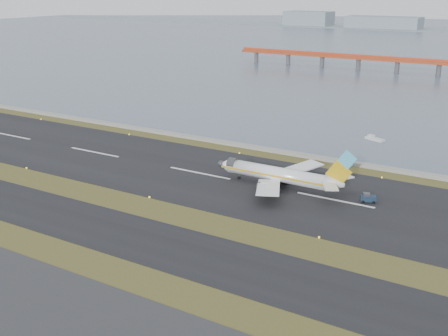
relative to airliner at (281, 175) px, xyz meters
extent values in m
plane|color=#394318|center=(-24.51, -31.38, -3.46)|extent=(1000.00, 1000.00, 0.00)
cube|color=black|center=(-24.51, -43.38, -3.41)|extent=(1000.00, 18.00, 0.10)
cube|color=black|center=(-24.51, -1.38, -3.41)|extent=(1000.00, 45.00, 0.10)
cube|color=gray|center=(-24.51, 28.62, -2.96)|extent=(1000.00, 2.50, 1.00)
cube|color=#AC3D1D|center=(-4.51, 218.62, 4.04)|extent=(260.00, 5.00, 1.60)
cube|color=#AC3D1D|center=(-4.51, 218.62, 5.54)|extent=(260.00, 0.40, 1.40)
cylinder|color=#4C4C51|center=(-100.51, 218.62, -0.46)|extent=(2.80, 2.80, 7.00)
cylinder|color=#4C4C51|center=(-4.51, 218.62, -0.46)|extent=(2.80, 2.80, 7.00)
cube|color=gray|center=(-244.51, 588.62, 5.54)|extent=(60.00, 35.00, 18.00)
cube|color=gray|center=(-144.51, 588.62, 3.54)|extent=(90.00, 35.00, 14.00)
cylinder|color=white|center=(-1.50, 0.00, 0.04)|extent=(28.00, 3.80, 3.80)
cone|color=white|center=(-17.10, 0.00, 0.04)|extent=(3.20, 3.80, 3.80)
cone|color=white|center=(14.70, 0.00, 0.34)|extent=(5.00, 3.80, 3.80)
cube|color=gold|center=(-1.50, -1.92, 0.04)|extent=(31.00, 0.06, 0.45)
cube|color=gold|center=(-1.50, 1.92, 0.04)|extent=(31.00, 0.06, 0.45)
cube|color=white|center=(0.70, -8.50, -0.66)|extent=(11.31, 15.89, 1.66)
cube|color=white|center=(0.70, 8.50, -0.66)|extent=(11.31, 15.89, 1.66)
cylinder|color=#38383D|center=(-1.00, -6.00, -1.86)|extent=(4.20, 2.10, 2.10)
cylinder|color=#38383D|center=(-1.00, 6.00, -1.86)|extent=(4.20, 2.10, 2.10)
cube|color=gold|center=(15.50, 0.00, 3.24)|extent=(6.80, 0.35, 6.85)
cube|color=#52C3EB|center=(17.40, 0.00, 6.94)|extent=(4.85, 0.37, 4.90)
cube|color=white|center=(15.00, -3.80, 0.84)|extent=(5.64, 6.80, 0.22)
cube|color=white|center=(15.00, 3.80, 0.84)|extent=(5.64, 6.80, 0.22)
cylinder|color=black|center=(-12.50, 0.00, -3.01)|extent=(0.80, 0.28, 0.80)
cylinder|color=black|center=(0.00, -2.80, -2.91)|extent=(1.00, 0.38, 1.00)
cylinder|color=black|center=(0.00, 2.80, -2.91)|extent=(1.00, 0.38, 1.00)
cube|color=#15263A|center=(22.80, 1.56, -2.42)|extent=(4.20, 3.38, 1.38)
cube|color=#38383D|center=(22.38, 1.38, -1.51)|extent=(2.17, 2.23, 0.80)
cylinder|color=black|center=(22.01, 0.21, -3.06)|extent=(0.87, 0.64, 0.80)
cylinder|color=black|center=(21.27, 1.89, -3.06)|extent=(0.87, 0.64, 0.80)
cylinder|color=black|center=(24.33, 1.23, -3.06)|extent=(0.87, 0.64, 0.80)
cylinder|color=black|center=(23.58, 2.91, -3.06)|extent=(0.87, 0.64, 0.80)
cube|color=silver|center=(6.83, 59.30, -3.06)|extent=(7.31, 4.43, 0.90)
cube|color=silver|center=(5.43, 59.81, -2.26)|extent=(2.42, 2.18, 0.90)
camera|label=1|loc=(59.09, -125.42, 46.81)|focal=45.00mm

